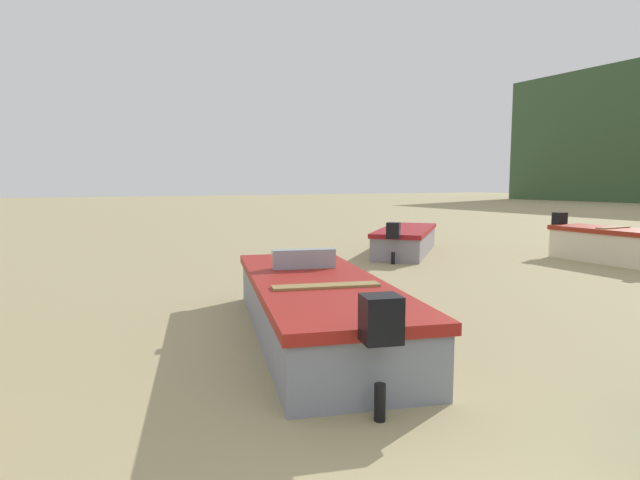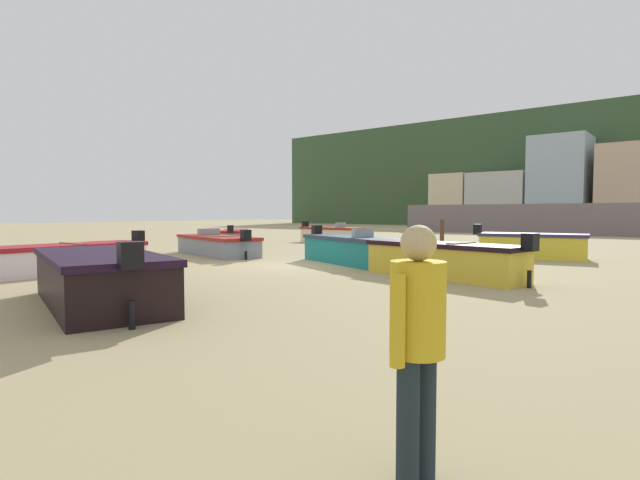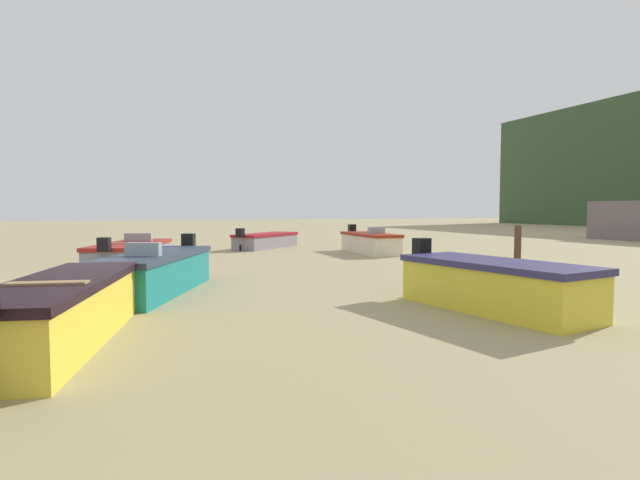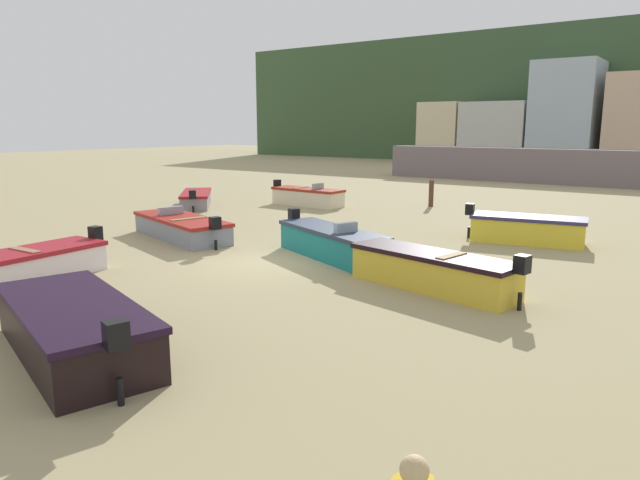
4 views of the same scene
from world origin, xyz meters
The scene contains 17 objects.
ground_plane centered at (0.00, 0.00, 0.00)m, with size 160.00×160.00×0.00m, color tan.
headland_hill centered at (0.00, 66.00, 7.06)m, with size 90.00×32.00×14.13m, color #375131.
harbor_pier centered at (-1.67, 30.00, 1.21)m, with size 19.63×2.40×2.42m, color slate.
townhouse_far_left centered at (-14.79, 47.16, 3.23)m, with size 4.41×6.32×6.47m, color beige.
townhouse_left centered at (-9.08, 46.58, 3.19)m, with size 6.60×5.16×6.39m, color beige.
townhouse_centre_left centered at (-2.66, 46.96, 5.02)m, with size 5.74×5.92×10.03m, color #ABBDCA.
townhouse_centre centered at (4.42, 47.01, 4.30)m, with size 6.69×6.02×8.61m, color beige.
boat_cream_0 centered at (-6.44, 10.61, 0.45)m, with size 4.16×1.42×1.19m.
boat_grey_1 centered at (-10.82, 7.10, 0.37)m, with size 3.84×3.92×1.04m.
boat_white_2 centered at (-3.61, -5.90, 0.41)m, with size 1.71×5.58×1.13m.
boat_grey_3 centered at (-4.86, 0.97, 0.40)m, with size 5.21×2.90×1.09m.
boat_teal_4 centered at (1.26, 1.56, 0.47)m, with size 4.65×2.88×1.23m.
boat_yellow_5 centered at (5.26, 0.15, 0.47)m, with size 4.72×2.04×1.24m.
boat_black_6 centered at (1.96, -7.36, 0.49)m, with size 4.80×2.98×1.28m.
boat_yellow_7 centered at (5.46, 7.36, 0.48)m, with size 4.09×2.04×1.25m.
mooring_post_near_water centered at (-1.14, 13.85, 0.66)m, with size 0.24×0.24×1.33m, color #4E3023.
beach_walker_foreground centered at (9.35, -9.15, 0.95)m, with size 0.36×0.53×1.62m.
Camera 2 is at (10.75, -11.84, 1.69)m, focal length 27.64 mm.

